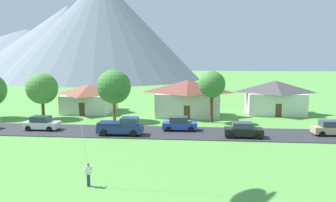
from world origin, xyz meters
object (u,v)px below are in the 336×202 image
object	(u,v)px
tree_left_of_center	(114,87)
house_right_center	(275,97)
parked_car_black_west_end	(243,130)
parked_car_tan_mid_east	(331,128)
parked_car_blue_east_end	(180,124)
house_leftmost	(90,97)
parked_car_white_mid_west	(42,123)
tree_near_left	(212,85)
house_left_center	(188,97)
pickup_truck_navy_west_side	(121,126)
tree_center	(42,88)

from	to	relation	value
tree_left_of_center	house_right_center	bearing A→B (deg)	18.93
parked_car_black_west_end	parked_car_tan_mid_east	world-z (taller)	same
tree_left_of_center	parked_car_blue_east_end	bearing A→B (deg)	-30.98
house_leftmost	parked_car_blue_east_end	xyz separation A→B (m)	(15.54, -13.11, -1.49)
parked_car_white_mid_west	tree_near_left	bearing A→B (deg)	18.74
tree_near_left	tree_left_of_center	bearing A→B (deg)	-179.95
house_left_center	pickup_truck_navy_west_side	bearing A→B (deg)	-117.43
tree_center	parked_car_white_mid_west	size ratio (longest dim) A/B	1.59
house_leftmost	house_left_center	distance (m)	16.30
tree_near_left	parked_car_black_west_end	size ratio (longest dim) A/B	1.69
house_right_center	house_left_center	bearing A→B (deg)	-166.94
tree_near_left	parked_car_white_mid_west	bearing A→B (deg)	-161.26
tree_center	tree_left_of_center	bearing A→B (deg)	-3.09
parked_car_blue_east_end	pickup_truck_navy_west_side	bearing A→B (deg)	-155.60
house_leftmost	tree_center	size ratio (longest dim) A/B	1.29
pickup_truck_navy_west_side	tree_near_left	bearing A→B (deg)	39.58
parked_car_blue_east_end	house_leftmost	bearing A→B (deg)	139.86
tree_near_left	parked_car_white_mid_west	world-z (taller)	tree_near_left
parked_car_black_west_end	parked_car_white_mid_west	distance (m)	24.29
parked_car_black_west_end	house_left_center	bearing A→B (deg)	116.29
parked_car_black_west_end	parked_car_white_mid_west	xyz separation A→B (m)	(-24.24, 1.55, 0.00)
tree_near_left	tree_left_of_center	size ratio (longest dim) A/B	0.98
tree_center	parked_car_black_west_end	size ratio (longest dim) A/B	1.60
tree_near_left	parked_car_white_mid_west	distance (m)	22.55
parked_car_black_west_end	pickup_truck_navy_west_side	bearing A→B (deg)	-179.65
parked_car_white_mid_west	parked_car_blue_east_end	distance (m)	16.97
house_right_center	house_leftmost	bearing A→B (deg)	-178.46
house_leftmost	tree_left_of_center	xyz separation A→B (m)	(5.95, -7.35, 2.44)
house_right_center	tree_center	distance (m)	35.39
tree_center	parked_car_tan_mid_east	world-z (taller)	tree_center
house_right_center	parked_car_blue_east_end	xyz separation A→B (m)	(-14.16, -13.91, -1.85)
house_right_center	tree_center	world-z (taller)	tree_center
house_left_center	house_right_center	size ratio (longest dim) A/B	1.09
parked_car_white_mid_west	parked_car_tan_mid_east	distance (m)	34.41
house_leftmost	house_left_center	bearing A→B (deg)	-8.29
tree_near_left	tree_center	size ratio (longest dim) A/B	1.06
house_right_center	parked_car_tan_mid_east	size ratio (longest dim) A/B	2.17
house_left_center	tree_near_left	world-z (taller)	tree_near_left
house_leftmost	house_right_center	distance (m)	29.71
parked_car_black_west_end	parked_car_blue_east_end	size ratio (longest dim) A/B	0.99
tree_near_left	parked_car_blue_east_end	distance (m)	8.28
house_leftmost	tree_left_of_center	distance (m)	9.76
house_leftmost	pickup_truck_navy_west_side	world-z (taller)	house_leftmost
parked_car_white_mid_west	parked_car_blue_east_end	size ratio (longest dim) A/B	0.99
tree_center	parked_car_white_mid_west	bearing A→B (deg)	-65.80
tree_left_of_center	parked_car_black_west_end	bearing A→B (deg)	-27.06
house_left_center	tree_center	xyz separation A→B (m)	(-20.96, -4.41, 1.56)
house_right_center	parked_car_black_west_end	size ratio (longest dim) A/B	2.21
tree_left_of_center	pickup_truck_navy_west_side	bearing A→B (deg)	-70.69
house_leftmost	tree_left_of_center	bearing A→B (deg)	-51.01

